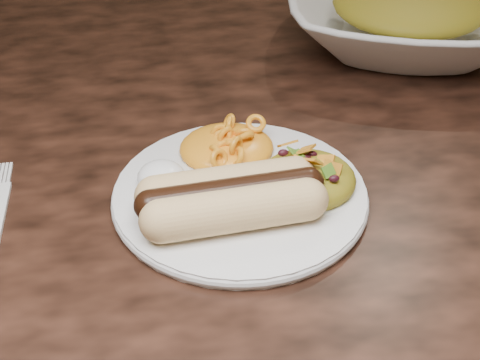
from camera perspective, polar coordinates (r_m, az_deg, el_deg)
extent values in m
cube|color=#48261A|center=(0.66, -11.12, 1.35)|extent=(1.60, 0.90, 0.04)
cylinder|color=white|center=(0.57, 0.00, -1.26)|extent=(0.25, 0.25, 0.01)
cylinder|color=#F2D889|center=(0.52, -0.48, -2.63)|extent=(0.12, 0.04, 0.03)
cylinder|color=#F2D889|center=(0.54, -1.04, -0.51)|extent=(0.12, 0.04, 0.03)
cylinder|color=black|center=(0.53, -0.77, -1.20)|extent=(0.13, 0.03, 0.03)
ellipsoid|color=#F8A12C|center=(0.60, -1.17, 3.75)|extent=(0.09, 0.08, 0.03)
ellipsoid|color=white|center=(0.57, -6.78, 0.61)|extent=(0.04, 0.04, 0.02)
ellipsoid|color=#C77510|center=(0.57, 5.74, 0.41)|extent=(0.08, 0.08, 0.03)
imported|color=silver|center=(0.84, 14.06, 13.27)|extent=(0.36, 0.36, 0.07)
ellipsoid|color=#C77510|center=(0.84, 14.21, 14.21)|extent=(0.23, 0.23, 0.04)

